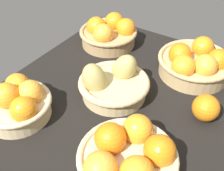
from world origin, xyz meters
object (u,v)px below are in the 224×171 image
object	(u,v)px
basket_far_left	(18,102)
loose_orange_front_gap	(206,108)
basket_near_left	(128,156)
basket_far_right	(109,33)
basket_near_right	(195,63)
basket_center_pears	(113,83)

from	to	relation	value
basket_far_left	loose_orange_front_gap	xyz separation A→B (cm)	(27.51, -45.03, -0.80)
loose_orange_front_gap	basket_near_left	bearing A→B (deg)	159.45
basket_far_right	basket_near_right	size ratio (longest dim) A/B	0.90
basket_far_left	loose_orange_front_gap	bearing A→B (deg)	-58.58
basket_center_pears	basket_near_left	bearing A→B (deg)	-139.80
basket_near_right	basket_near_left	distance (cm)	44.27
basket_near_left	loose_orange_front_gap	world-z (taller)	basket_near_left
basket_near_right	basket_far_right	bearing A→B (deg)	87.78
basket_near_right	basket_near_left	xyz separation A→B (cm)	(-44.27, 0.06, -0.57)
basket_far_right	basket_far_left	size ratio (longest dim) A/B	1.11
basket_center_pears	basket_near_left	xyz separation A→B (cm)	(-20.90, -17.67, 0.07)
loose_orange_front_gap	basket_near_right	bearing A→B (deg)	28.48
loose_orange_front_gap	basket_far_left	bearing A→B (deg)	121.42
basket_far_right	basket_far_left	distance (cm)	46.91
basket_near_right	loose_orange_front_gap	size ratio (longest dim) A/B	3.22
basket_near_right	basket_far_left	bearing A→B (deg)	142.25
basket_far_right	basket_near_right	bearing A→B (deg)	-92.22
basket_near_left	loose_orange_front_gap	xyz separation A→B (cm)	(26.25, -9.84, -0.49)
loose_orange_front_gap	basket_center_pears	bearing A→B (deg)	101.00
basket_near_right	basket_far_left	distance (cm)	57.58
basket_center_pears	basket_far_right	size ratio (longest dim) A/B	0.98
basket_center_pears	basket_near_left	distance (cm)	27.37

